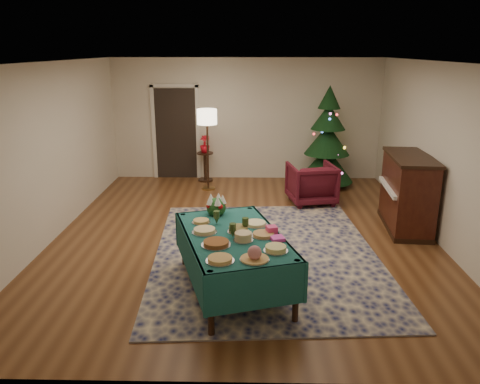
{
  "coord_description": "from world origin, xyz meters",
  "views": [
    {
      "loc": [
        0.08,
        -7.03,
        2.89
      ],
      "look_at": [
        -0.05,
        -0.73,
        0.95
      ],
      "focal_mm": 35.0,
      "sensor_mm": 36.0,
      "label": 1
    }
  ],
  "objects_px": {
    "potted_plant": "(205,148)",
    "christmas_tree": "(327,142)",
    "gift_box": "(272,230)",
    "piano": "(407,193)",
    "armchair": "(311,182)",
    "side_table": "(205,167)",
    "floor_lamp": "(207,122)",
    "buffet_table": "(233,246)"
  },
  "relations": [
    {
      "from": "buffet_table",
      "to": "piano",
      "type": "xyz_separation_m",
      "value": [
        2.79,
        2.19,
        0.0
      ]
    },
    {
      "from": "christmas_tree",
      "to": "piano",
      "type": "height_order",
      "value": "christmas_tree"
    },
    {
      "from": "gift_box",
      "to": "christmas_tree",
      "type": "height_order",
      "value": "christmas_tree"
    },
    {
      "from": "buffet_table",
      "to": "side_table",
      "type": "xyz_separation_m",
      "value": [
        -0.81,
        5.02,
        -0.28
      ]
    },
    {
      "from": "piano",
      "to": "side_table",
      "type": "bearing_deg",
      "value": 141.8
    },
    {
      "from": "christmas_tree",
      "to": "side_table",
      "type": "bearing_deg",
      "value": 173.57
    },
    {
      "from": "gift_box",
      "to": "piano",
      "type": "distance_m",
      "value": 3.18
    },
    {
      "from": "buffet_table",
      "to": "gift_box",
      "type": "bearing_deg",
      "value": 3.44
    },
    {
      "from": "side_table",
      "to": "christmas_tree",
      "type": "relative_size",
      "value": 0.3
    },
    {
      "from": "gift_box",
      "to": "armchair",
      "type": "xyz_separation_m",
      "value": [
        0.92,
        3.45,
        -0.37
      ]
    },
    {
      "from": "buffet_table",
      "to": "armchair",
      "type": "distance_m",
      "value": 3.75
    },
    {
      "from": "gift_box",
      "to": "potted_plant",
      "type": "distance_m",
      "value": 5.15
    },
    {
      "from": "potted_plant",
      "to": "christmas_tree",
      "type": "bearing_deg",
      "value": -6.43
    },
    {
      "from": "gift_box",
      "to": "armchair",
      "type": "relative_size",
      "value": 0.14
    },
    {
      "from": "side_table",
      "to": "potted_plant",
      "type": "xyz_separation_m",
      "value": [
        -0.0,
        0.0,
        0.44
      ]
    },
    {
      "from": "christmas_tree",
      "to": "piano",
      "type": "relative_size",
      "value": 1.46
    },
    {
      "from": "armchair",
      "to": "side_table",
      "type": "height_order",
      "value": "armchair"
    },
    {
      "from": "buffet_table",
      "to": "armchair",
      "type": "bearing_deg",
      "value": 68.29
    },
    {
      "from": "side_table",
      "to": "potted_plant",
      "type": "height_order",
      "value": "potted_plant"
    },
    {
      "from": "gift_box",
      "to": "potted_plant",
      "type": "xyz_separation_m",
      "value": [
        -1.27,
        4.99,
        -0.04
      ]
    },
    {
      "from": "buffet_table",
      "to": "christmas_tree",
      "type": "distance_m",
      "value": 5.08
    },
    {
      "from": "gift_box",
      "to": "piano",
      "type": "xyz_separation_m",
      "value": [
        2.33,
        2.16,
        -0.19
      ]
    },
    {
      "from": "armchair",
      "to": "piano",
      "type": "height_order",
      "value": "piano"
    },
    {
      "from": "buffet_table",
      "to": "side_table",
      "type": "relative_size",
      "value": 3.31
    },
    {
      "from": "armchair",
      "to": "side_table",
      "type": "distance_m",
      "value": 2.69
    },
    {
      "from": "floor_lamp",
      "to": "piano",
      "type": "bearing_deg",
      "value": -32.16
    },
    {
      "from": "gift_box",
      "to": "armchair",
      "type": "distance_m",
      "value": 3.59
    },
    {
      "from": "buffet_table",
      "to": "armchair",
      "type": "height_order",
      "value": "armchair"
    },
    {
      "from": "floor_lamp",
      "to": "side_table",
      "type": "xyz_separation_m",
      "value": [
        -0.12,
        0.65,
        -1.12
      ]
    },
    {
      "from": "armchair",
      "to": "side_table",
      "type": "xyz_separation_m",
      "value": [
        -2.2,
        1.54,
        -0.11
      ]
    },
    {
      "from": "armchair",
      "to": "christmas_tree",
      "type": "xyz_separation_m",
      "value": [
        0.47,
        1.24,
        0.54
      ]
    },
    {
      "from": "side_table",
      "to": "buffet_table",
      "type": "bearing_deg",
      "value": -80.82
    },
    {
      "from": "floor_lamp",
      "to": "christmas_tree",
      "type": "relative_size",
      "value": 0.79
    },
    {
      "from": "gift_box",
      "to": "christmas_tree",
      "type": "bearing_deg",
      "value": 73.51
    },
    {
      "from": "buffet_table",
      "to": "potted_plant",
      "type": "distance_m",
      "value": 5.09
    },
    {
      "from": "piano",
      "to": "floor_lamp",
      "type": "bearing_deg",
      "value": 147.84
    },
    {
      "from": "floor_lamp",
      "to": "christmas_tree",
      "type": "height_order",
      "value": "christmas_tree"
    },
    {
      "from": "potted_plant",
      "to": "piano",
      "type": "bearing_deg",
      "value": -38.2
    },
    {
      "from": "piano",
      "to": "gift_box",
      "type": "bearing_deg",
      "value": -137.13
    },
    {
      "from": "gift_box",
      "to": "christmas_tree",
      "type": "distance_m",
      "value": 4.9
    },
    {
      "from": "buffet_table",
      "to": "potted_plant",
      "type": "xyz_separation_m",
      "value": [
        -0.81,
        5.02,
        0.16
      ]
    },
    {
      "from": "floor_lamp",
      "to": "piano",
      "type": "height_order",
      "value": "floor_lamp"
    }
  ]
}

